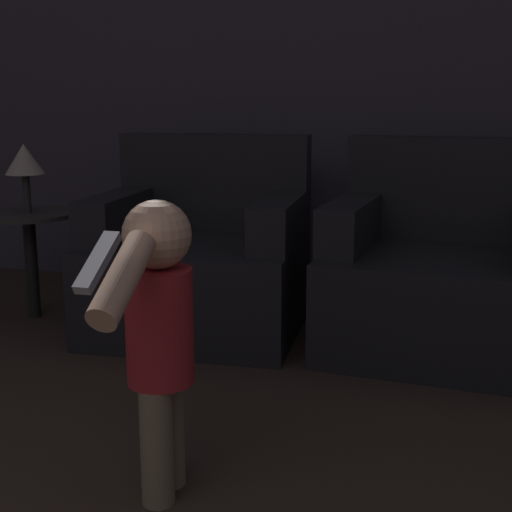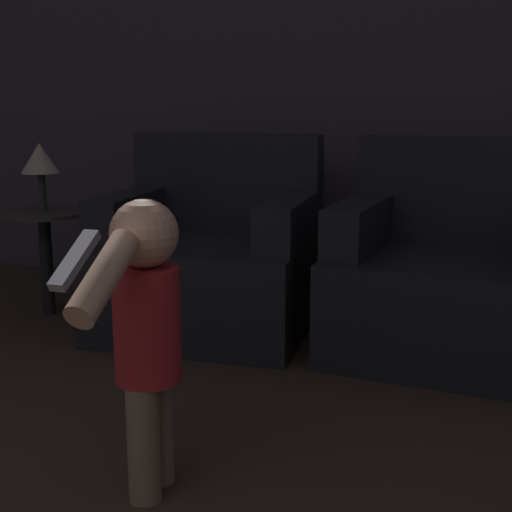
{
  "view_description": "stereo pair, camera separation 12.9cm",
  "coord_description": "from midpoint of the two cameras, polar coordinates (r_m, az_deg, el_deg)",
  "views": [
    {
      "loc": [
        0.93,
        0.69,
        1.03
      ],
      "look_at": [
        0.33,
        2.95,
        0.51
      ],
      "focal_mm": 50.0,
      "sensor_mm": 36.0,
      "label": 1
    },
    {
      "loc": [
        1.06,
        0.72,
        1.03
      ],
      "look_at": [
        0.33,
        2.95,
        0.51
      ],
      "focal_mm": 50.0,
      "sensor_mm": 36.0,
      "label": 2
    }
  ],
  "objects": [
    {
      "name": "wall_back",
      "position": [
        3.93,
        0.12,
        16.33
      ],
      "size": [
        8.4,
        0.05,
        2.6
      ],
      "color": "#3D3842",
      "rests_on": "ground_plane"
    },
    {
      "name": "armchair_left",
      "position": [
        3.24,
        -5.58,
        -0.48
      ],
      "size": [
        0.94,
        0.84,
        0.87
      ],
      "rotation": [
        0.0,
        0.0,
        0.05
      ],
      "color": "black",
      "rests_on": "ground_plane"
    },
    {
      "name": "armchair_right",
      "position": [
        3.05,
        13.37,
        -1.59
      ],
      "size": [
        0.97,
        0.88,
        0.87
      ],
      "rotation": [
        0.0,
        0.0,
        -0.09
      ],
      "color": "black",
      "rests_on": "ground_plane"
    },
    {
      "name": "person_toddler",
      "position": [
        1.83,
        -9.84,
        -5.63
      ],
      "size": [
        0.17,
        0.55,
        0.79
      ],
      "rotation": [
        0.0,
        0.0,
        1.64
      ],
      "color": "brown",
      "rests_on": "ground_plane"
    },
    {
      "name": "side_table",
      "position": [
        3.55,
        -18.69,
        1.9
      ],
      "size": [
        0.45,
        0.45,
        0.51
      ],
      "color": "black",
      "rests_on": "ground_plane"
    },
    {
      "name": "lamp",
      "position": [
        3.51,
        -19.06,
        7.21
      ],
      "size": [
        0.18,
        0.18,
        0.32
      ],
      "color": "#262626",
      "rests_on": "side_table"
    }
  ]
}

